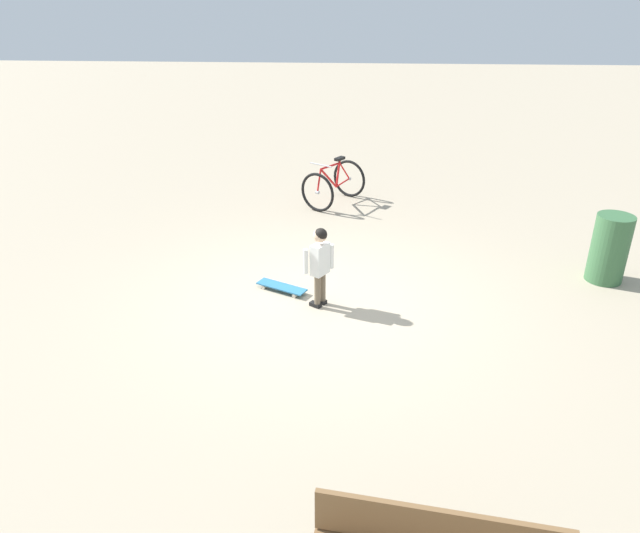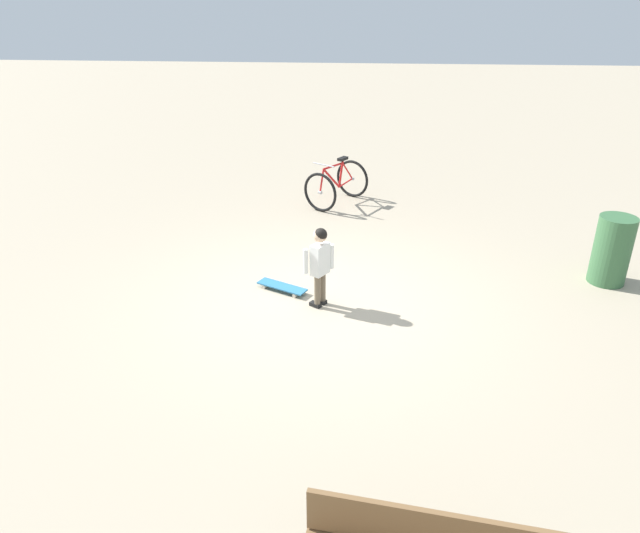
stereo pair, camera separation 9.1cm
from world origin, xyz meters
TOP-DOWN VIEW (x-y plane):
  - ground_plane at (0.00, 0.00)m, footprint 50.00×50.00m
  - child_person at (-0.11, 0.04)m, footprint 0.28×0.37m
  - skateboard at (0.24, 0.58)m, footprint 0.48×0.71m
  - bicycle_near at (3.76, 0.03)m, footprint 1.28×1.17m
  - trash_bin at (0.85, -3.83)m, footprint 0.49×0.49m

SIDE VIEW (x-z plane):
  - ground_plane at x=0.00m, z-range 0.00..0.00m
  - skateboard at x=0.24m, z-range 0.02..0.10m
  - bicycle_near at x=3.76m, z-range -0.04..0.80m
  - trash_bin at x=0.85m, z-range 0.00..0.95m
  - child_person at x=-0.11m, z-range 0.13..1.19m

